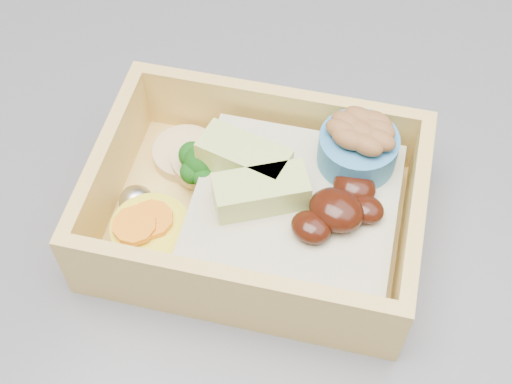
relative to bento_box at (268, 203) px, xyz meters
The scene contains 1 object.
bento_box is the anchor object (origin of this frame).
Camera 1 is at (0.01, -0.26, 1.29)m, focal length 50.00 mm.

